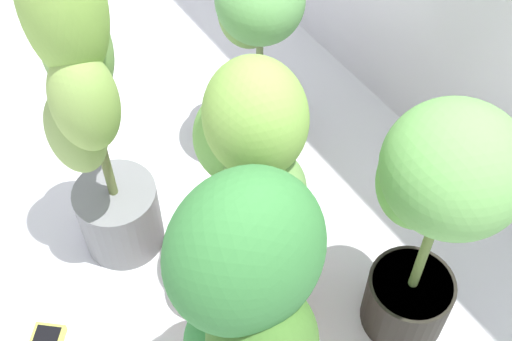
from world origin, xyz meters
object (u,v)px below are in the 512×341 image
object	(u,v)px
potted_plant_front_right	(245,309)
potted_plant_back_right	(434,205)
potted_plant_back_left	(258,51)
potted_plant_center	(251,187)
potted_plant_front_left	(88,108)
hygrometer_box	(47,339)

from	to	relation	value
potted_plant_front_right	potted_plant_back_right	distance (m)	0.47
potted_plant_front_right	potted_plant_back_left	xyz separation A→B (m)	(-0.68, 0.49, -0.11)
potted_plant_back_left	potted_plant_center	distance (m)	0.52
potted_plant_back_right	potted_plant_front_left	world-z (taller)	potted_plant_front_left
potted_plant_front_left	potted_plant_back_left	xyz separation A→B (m)	(-0.08, 0.52, -0.15)
potted_plant_back_left	potted_plant_center	bearing A→B (deg)	-35.69
potted_plant_back_right	potted_plant_back_left	size ratio (longest dim) A/B	1.12
potted_plant_back_right	potted_plant_front_left	size ratio (longest dim) A/B	0.76
potted_plant_front_left	hygrometer_box	xyz separation A→B (m)	(0.18, -0.31, -0.52)
potted_plant_front_right	potted_plant_back_right	size ratio (longest dim) A/B	1.10
potted_plant_front_right	potted_plant_back_left	distance (m)	0.85
potted_plant_front_right	potted_plant_center	xyz separation A→B (m)	(-0.26, 0.19, -0.05)
potted_plant_back_left	hygrometer_box	world-z (taller)	potted_plant_back_left
potted_plant_center	potted_plant_front_left	bearing A→B (deg)	-146.47
potted_plant_front_right	potted_plant_center	world-z (taller)	potted_plant_front_right
potted_plant_center	potted_plant_back_left	bearing A→B (deg)	144.31
hygrometer_box	potted_plant_front_left	bearing A→B (deg)	70.98
potted_plant_front_left	potted_plant_center	size ratio (longest dim) A/B	1.26
potted_plant_back_right	potted_plant_back_left	distance (m)	0.71
potted_plant_front_right	hygrometer_box	size ratio (longest dim) A/B	7.49
potted_plant_back_left	potted_plant_center	world-z (taller)	potted_plant_center
potted_plant_front_left	hygrometer_box	distance (m)	0.63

